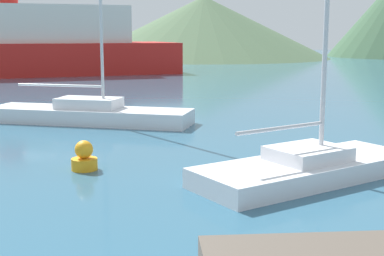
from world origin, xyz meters
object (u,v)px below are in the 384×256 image
(sailboat_inner, at_px, (308,164))
(buoy_marker, at_px, (84,158))
(ferry_distant, at_px, (7,44))
(sailboat_middle, at_px, (89,112))

(sailboat_inner, bearing_deg, buoy_marker, 137.56)
(sailboat_inner, relative_size, buoy_marker, 11.98)
(ferry_distant, height_order, buoy_marker, ferry_distant)
(sailboat_middle, bearing_deg, ferry_distant, 128.62)
(sailboat_middle, distance_m, ferry_distant, 29.25)
(sailboat_middle, xyz_separation_m, buoy_marker, (0.45, -7.70, -0.11))
(sailboat_middle, relative_size, ferry_distant, 0.34)
(sailboat_middle, bearing_deg, buoy_marker, -66.58)
(sailboat_inner, height_order, sailboat_middle, sailboat_middle)
(sailboat_middle, height_order, buoy_marker, sailboat_middle)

